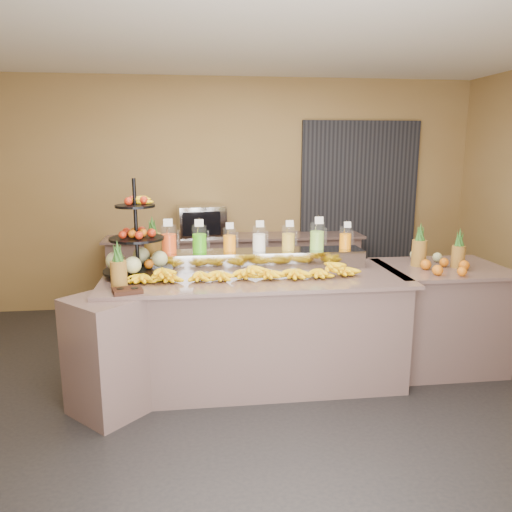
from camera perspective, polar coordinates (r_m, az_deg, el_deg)
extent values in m
plane|color=black|center=(4.20, 0.42, -15.63)|extent=(6.00, 6.00, 0.00)
cube|color=olive|center=(6.24, -2.62, 7.01)|extent=(6.00, 0.02, 2.80)
cube|color=silver|center=(3.81, 0.49, 25.07)|extent=(6.00, 5.00, 0.02)
cube|color=black|center=(6.53, 11.62, 5.25)|extent=(1.50, 0.06, 2.20)
cube|color=gray|center=(4.29, -0.10, -8.44)|extent=(2.40, 0.90, 0.90)
cube|color=gray|center=(4.15, -0.11, -2.41)|extent=(2.50, 1.00, 0.03)
cube|color=gray|center=(3.94, -16.49, -10.86)|extent=(0.71, 0.71, 0.90)
cube|color=gray|center=(4.87, 20.14, -6.64)|extent=(1.00, 0.80, 0.90)
cube|color=gray|center=(4.75, 20.54, -1.31)|extent=(1.08, 0.88, 0.03)
cube|color=gray|center=(6.14, -2.34, -2.07)|extent=(3.00, 0.50, 0.90)
cube|color=gray|center=(6.04, -2.38, 2.21)|extent=(3.10, 0.55, 0.03)
cube|color=gray|center=(4.40, 0.35, -0.34)|extent=(1.85, 0.30, 0.15)
cylinder|color=silver|center=(4.34, -9.93, 1.90)|extent=(0.13, 0.13, 0.24)
cylinder|color=#E2400C|center=(4.34, -9.91, 1.41)|extent=(0.12, 0.12, 0.16)
cylinder|color=gray|center=(4.34, -10.16, 2.63)|extent=(0.01, 0.01, 0.28)
cube|color=white|center=(4.25, -10.04, 3.78)|extent=(0.08, 0.02, 0.07)
cylinder|color=silver|center=(4.33, -6.49, 1.95)|extent=(0.13, 0.13, 0.23)
cylinder|color=#33A808|center=(4.34, -6.47, 1.47)|extent=(0.12, 0.12, 0.16)
cylinder|color=gray|center=(4.33, -6.71, 2.65)|extent=(0.01, 0.01, 0.27)
cube|color=white|center=(4.25, -6.52, 3.77)|extent=(0.07, 0.02, 0.06)
cylinder|color=silver|center=(4.34, -3.05, 1.87)|extent=(0.11, 0.11, 0.21)
cylinder|color=orange|center=(4.35, -3.04, 1.44)|extent=(0.11, 0.11, 0.14)
cylinder|color=gray|center=(4.34, -3.25, 2.49)|extent=(0.01, 0.01, 0.24)
cube|color=white|center=(4.27, -3.02, 3.48)|extent=(0.07, 0.02, 0.06)
cylinder|color=silver|center=(4.37, 0.35, 2.01)|extent=(0.12, 0.12, 0.22)
cylinder|color=white|center=(4.37, 0.35, 1.57)|extent=(0.11, 0.11, 0.15)
cylinder|color=gray|center=(4.37, 0.15, 2.67)|extent=(0.01, 0.01, 0.26)
cube|color=white|center=(4.29, 0.45, 3.70)|extent=(0.07, 0.02, 0.06)
cylinder|color=silver|center=(4.41, 3.71, 2.07)|extent=(0.12, 0.12, 0.21)
cylinder|color=gold|center=(4.42, 3.70, 1.63)|extent=(0.11, 0.11, 0.15)
cylinder|color=gray|center=(4.41, 3.51, 2.71)|extent=(0.01, 0.01, 0.25)
cube|color=white|center=(4.34, 3.87, 3.72)|extent=(0.07, 0.02, 0.06)
cylinder|color=silver|center=(4.46, 6.99, 2.26)|extent=(0.13, 0.13, 0.24)
cylinder|color=#88CD49|center=(4.47, 6.98, 1.79)|extent=(0.12, 0.12, 0.16)
cylinder|color=gray|center=(4.46, 6.78, 2.96)|extent=(0.01, 0.01, 0.28)
cube|color=white|center=(4.38, 7.23, 4.06)|extent=(0.08, 0.02, 0.06)
cylinder|color=silver|center=(4.54, 10.18, 2.07)|extent=(0.11, 0.11, 0.20)
cylinder|color=orange|center=(4.54, 10.16, 1.68)|extent=(0.10, 0.10, 0.13)
cylinder|color=gray|center=(4.53, 10.00, 2.65)|extent=(0.01, 0.01, 0.23)
cube|color=white|center=(4.47, 10.42, 3.54)|extent=(0.06, 0.02, 0.05)
ellipsoid|color=yellow|center=(4.04, -12.66, -2.20)|extent=(0.23, 0.17, 0.09)
ellipsoid|color=yellow|center=(4.02, -9.75, -2.13)|extent=(0.23, 0.17, 0.09)
ellipsoid|color=yellow|center=(4.02, -6.81, -2.06)|extent=(0.23, 0.17, 0.09)
ellipsoid|color=yellow|center=(4.03, -3.88, -1.98)|extent=(0.23, 0.17, 0.09)
ellipsoid|color=yellow|center=(4.04, -0.97, -1.89)|extent=(0.23, 0.17, 0.09)
ellipsoid|color=yellow|center=(4.07, 1.91, -1.80)|extent=(0.23, 0.17, 0.09)
ellipsoid|color=yellow|center=(4.10, 4.75, -1.71)|extent=(0.23, 0.17, 0.09)
ellipsoid|color=yellow|center=(4.15, 7.53, -1.62)|extent=(0.23, 0.17, 0.09)
ellipsoid|color=yellow|center=(4.21, 10.25, -1.52)|extent=(0.23, 0.17, 0.09)
ellipsoid|color=yellow|center=(4.01, -10.37, -1.23)|extent=(0.19, 0.15, 0.08)
ellipsoid|color=yellow|center=(4.03, -0.97, -0.98)|extent=(0.19, 0.15, 0.08)
ellipsoid|color=yellow|center=(4.15, 8.11, -0.72)|extent=(0.19, 0.15, 0.08)
cylinder|color=black|center=(4.17, -13.54, 3.15)|extent=(0.03, 0.03, 0.80)
cylinder|color=black|center=(4.24, -13.31, -1.59)|extent=(0.57, 0.57, 0.02)
cylinder|color=black|center=(4.19, -13.48, 1.96)|extent=(0.45, 0.45, 0.02)
cylinder|color=black|center=(4.15, -13.66, 5.58)|extent=(0.32, 0.32, 0.02)
sphere|color=#B9BE82|center=(4.21, -10.96, -0.40)|extent=(0.15, 0.15, 0.15)
sphere|color=maroon|center=(4.17, -11.81, 2.62)|extent=(0.07, 0.07, 0.07)
sphere|color=orange|center=(4.24, -14.53, -0.96)|extent=(0.08, 0.08, 0.08)
cube|color=black|center=(3.76, -14.48, -3.85)|extent=(0.24, 0.20, 0.03)
cylinder|color=brown|center=(3.88, -15.40, -2.06)|extent=(0.12, 0.12, 0.21)
cone|color=#1C4E1A|center=(3.84, -15.55, 0.60)|extent=(0.06, 0.06, 0.16)
cylinder|color=brown|center=(4.55, -11.67, 0.72)|extent=(0.16, 0.16, 0.29)
cone|color=#1C4E1A|center=(4.52, -11.79, 3.52)|extent=(0.08, 0.08, 0.16)
cylinder|color=brown|center=(4.68, 18.12, 0.32)|extent=(0.13, 0.13, 0.23)
cylinder|color=brown|center=(4.75, 22.09, -0.06)|extent=(0.12, 0.12, 0.19)
ellipsoid|color=orange|center=(4.55, 21.00, -1.15)|extent=(0.35, 0.23, 0.09)
cube|color=gray|center=(5.99, -6.27, 3.98)|extent=(0.60, 0.46, 0.37)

